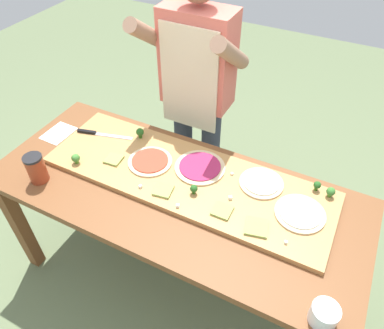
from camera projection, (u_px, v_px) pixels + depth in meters
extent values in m
plane|color=#60704C|center=(178.00, 274.00, 2.34)|extent=(8.00, 8.00, 0.00)
cube|color=brown|center=(20.00, 225.00, 2.16)|extent=(0.07, 0.07, 0.76)
cube|color=brown|center=(91.00, 158.00, 2.59)|extent=(0.07, 0.07, 0.76)
cube|color=brown|center=(345.00, 255.00, 2.01)|extent=(0.07, 0.07, 0.76)
cube|color=brown|center=(174.00, 192.00, 1.81)|extent=(1.87, 0.79, 0.04)
cube|color=#B27F47|center=(187.00, 177.00, 1.84)|extent=(1.47, 0.47, 0.03)
cube|color=#B7BABF|center=(114.00, 136.00, 2.06)|extent=(0.21, 0.08, 0.00)
cube|color=black|center=(87.00, 132.00, 2.08)|extent=(0.11, 0.05, 0.02)
cylinder|color=beige|center=(150.00, 162.00, 1.90)|extent=(0.23, 0.23, 0.01)
cylinder|color=#BC3D28|center=(150.00, 160.00, 1.89)|extent=(0.19, 0.19, 0.01)
cylinder|color=beige|center=(261.00, 183.00, 1.78)|extent=(0.22, 0.22, 0.01)
cylinder|color=beige|center=(262.00, 182.00, 1.78)|extent=(0.18, 0.18, 0.01)
cylinder|color=beige|center=(200.00, 167.00, 1.87)|extent=(0.26, 0.26, 0.01)
cylinder|color=#9E234C|center=(200.00, 166.00, 1.86)|extent=(0.21, 0.21, 0.01)
cylinder|color=beige|center=(300.00, 214.00, 1.65)|extent=(0.23, 0.23, 0.01)
cylinder|color=silver|center=(300.00, 212.00, 1.64)|extent=(0.19, 0.19, 0.01)
cube|color=#899E4C|center=(163.00, 190.00, 1.75)|extent=(0.10, 0.10, 0.01)
cube|color=#899E4C|center=(114.00, 159.00, 1.91)|extent=(0.09, 0.09, 0.01)
cube|color=#899E4C|center=(222.00, 211.00, 1.66)|extent=(0.09, 0.09, 0.01)
cube|color=#899E4C|center=(257.00, 227.00, 1.59)|extent=(0.12, 0.12, 0.01)
cylinder|color=#2C5915|center=(140.00, 136.00, 2.04)|extent=(0.02, 0.02, 0.02)
sphere|color=#23561E|center=(140.00, 132.00, 2.02)|extent=(0.04, 0.04, 0.04)
cylinder|color=#3F7220|center=(330.00, 195.00, 1.72)|extent=(0.02, 0.02, 0.02)
sphere|color=#38752D|center=(331.00, 192.00, 1.71)|extent=(0.04, 0.04, 0.04)
cylinder|color=#2C5915|center=(194.00, 192.00, 1.74)|extent=(0.02, 0.02, 0.02)
sphere|color=#23561E|center=(194.00, 189.00, 1.72)|extent=(0.04, 0.04, 0.04)
cylinder|color=#487A23|center=(77.00, 161.00, 1.89)|extent=(0.02, 0.02, 0.02)
sphere|color=#427F33|center=(76.00, 158.00, 1.88)|extent=(0.04, 0.04, 0.04)
cylinder|color=#2C5915|center=(316.00, 188.00, 1.75)|extent=(0.02, 0.02, 0.02)
sphere|color=#23561E|center=(317.00, 185.00, 1.74)|extent=(0.04, 0.04, 0.04)
cube|color=white|center=(140.00, 187.00, 1.77)|extent=(0.02, 0.02, 0.01)
cube|color=silver|center=(232.00, 174.00, 1.83)|extent=(0.02, 0.02, 0.01)
cube|color=white|center=(178.00, 206.00, 1.68)|extent=(0.02, 0.02, 0.01)
cube|color=white|center=(230.00, 198.00, 1.71)|extent=(0.02, 0.02, 0.02)
cube|color=silver|center=(286.00, 242.00, 1.53)|extent=(0.01, 0.01, 0.01)
cylinder|color=white|center=(324.00, 315.00, 1.30)|extent=(0.10, 0.10, 0.08)
cylinder|color=white|center=(323.00, 317.00, 1.31)|extent=(0.09, 0.09, 0.04)
cylinder|color=#99381E|center=(37.00, 169.00, 1.80)|extent=(0.09, 0.09, 0.14)
cylinder|color=black|center=(32.00, 158.00, 1.75)|extent=(0.09, 0.09, 0.01)
cube|color=white|center=(59.00, 133.00, 2.12)|extent=(0.14, 0.18, 0.00)
cylinder|color=#333847|center=(184.00, 152.00, 2.53)|extent=(0.12, 0.12, 0.90)
cylinder|color=#333847|center=(210.00, 161.00, 2.46)|extent=(0.12, 0.12, 0.90)
cube|color=#DB6B5B|center=(198.00, 58.00, 2.00)|extent=(0.40, 0.20, 0.55)
cube|color=beige|center=(189.00, 81.00, 1.99)|extent=(0.34, 0.01, 0.60)
cylinder|color=#997056|center=(151.00, 36.00, 1.93)|extent=(0.08, 0.39, 0.31)
cylinder|color=#997056|center=(231.00, 54.00, 1.78)|extent=(0.08, 0.39, 0.31)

